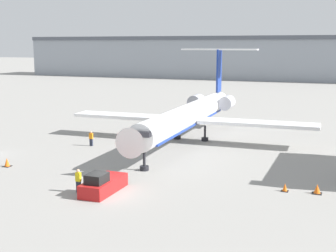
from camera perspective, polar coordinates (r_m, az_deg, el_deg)
The scene contains 9 objects.
ground_plane at distance 35.35m, azimuth -7.47°, elevation -8.22°, with size 600.00×600.00×0.00m, color gray.
terminal_building at distance 150.39m, azimuth 14.97°, elevation 8.01°, with size 180.00×16.80×13.57m.
airplane_main at distance 53.33m, azimuth 2.67°, elevation 1.47°, with size 28.58×31.62×10.36m.
pushback_tug at distance 35.62m, azimuth -7.91°, elevation -7.05°, with size 1.84×4.60×1.69m.
worker_near_tug at distance 35.78m, azimuth -10.87°, elevation -6.50°, with size 0.40×0.25×1.80m.
worker_by_wing at distance 51.68m, azimuth -9.35°, elevation -1.48°, with size 0.40×0.24×1.65m.
traffic_cone_left at distance 45.01m, azimuth -19.04°, elevation -4.22°, with size 0.67×0.67×0.79m.
traffic_cone_right at distance 36.66m, azimuth 14.07°, elevation -7.28°, with size 0.52×0.52×0.64m.
traffic_cone_mid at distance 36.76m, azimuth 17.73°, elevation -7.34°, with size 0.69×0.69×0.73m.
Camera 1 is at (16.18, -29.46, 10.95)m, focal length 50.00 mm.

